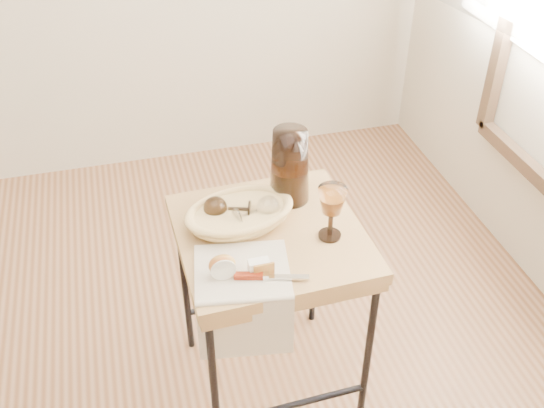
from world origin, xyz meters
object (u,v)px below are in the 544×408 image
object	(u,v)px
bread_basket	(240,215)
goblet_lying_a	(230,209)
tea_towel	(242,271)
wine_goblet	(331,213)
goblet_lying_b	(255,211)
apple_half	(222,265)
side_table	(270,313)
table_knife	(268,276)
pitcher	(290,166)

from	to	relation	value
bread_basket	goblet_lying_a	xyz separation A→B (m)	(-0.03, 0.01, 0.02)
tea_towel	wine_goblet	distance (m)	0.31
bread_basket	goblet_lying_b	world-z (taller)	goblet_lying_b
bread_basket	wine_goblet	xyz separation A→B (m)	(0.25, -0.13, 0.06)
goblet_lying_a	apple_half	distance (m)	0.25
bread_basket	goblet_lying_a	size ratio (longest dim) A/B	2.52
wine_goblet	goblet_lying_b	bearing A→B (deg)	150.04
bread_basket	wine_goblet	bearing A→B (deg)	-38.55
side_table	tea_towel	size ratio (longest dim) A/B	2.66
tea_towel	table_knife	xyz separation A→B (m)	(0.06, -0.05, 0.01)
bread_basket	side_table	bearing A→B (deg)	-50.69
pitcher	table_knife	size ratio (longest dim) A/B	1.42
goblet_lying_b	wine_goblet	size ratio (longest dim) A/B	0.66
side_table	apple_half	distance (m)	0.46
side_table	pitcher	distance (m)	0.51
bread_basket	goblet_lying_b	xyz separation A→B (m)	(0.04, -0.02, 0.02)
tea_towel	table_knife	distance (m)	0.08
goblet_lying_b	apple_half	size ratio (longest dim) A/B	1.53
goblet_lying_b	table_knife	distance (m)	0.25
tea_towel	goblet_lying_a	bearing A→B (deg)	95.09
side_table	bread_basket	world-z (taller)	bread_basket
goblet_lying_b	pitcher	size ratio (longest dim) A/B	0.40
tea_towel	goblet_lying_b	distance (m)	0.22
wine_goblet	table_knife	size ratio (longest dim) A/B	0.87
side_table	goblet_lying_a	bearing A→B (deg)	142.44
goblet_lying_b	pitcher	bearing A→B (deg)	22.20
goblet_lying_b	bread_basket	bearing A→B (deg)	143.34
side_table	tea_towel	world-z (taller)	tea_towel
bread_basket	pitcher	bearing A→B (deg)	15.34
bread_basket	goblet_lying_b	distance (m)	0.05
goblet_lying_b	wine_goblet	distance (m)	0.24
goblet_lying_a	goblet_lying_b	xyz separation A→B (m)	(0.07, -0.03, -0.00)
pitcher	wine_goblet	distance (m)	0.23
pitcher	table_knife	distance (m)	0.41
bread_basket	pitcher	world-z (taller)	pitcher
wine_goblet	apple_half	distance (m)	0.36
side_table	table_knife	world-z (taller)	table_knife
tea_towel	pitcher	bearing A→B (deg)	62.45
side_table	wine_goblet	xyz separation A→B (m)	(0.17, -0.07, 0.44)
goblet_lying_b	wine_goblet	world-z (taller)	wine_goblet
side_table	bread_basket	size ratio (longest dim) A/B	2.32
tea_towel	pitcher	distance (m)	0.40
tea_towel	goblet_lying_b	bearing A→B (deg)	75.40
goblet_lying_a	wine_goblet	size ratio (longest dim) A/B	0.68
pitcher	table_knife	world-z (taller)	pitcher
goblet_lying_a	apple_half	world-z (taller)	goblet_lying_a
tea_towel	goblet_lying_a	distance (m)	0.24
side_table	table_knife	size ratio (longest dim) A/B	3.49
bread_basket	goblet_lying_a	bearing A→B (deg)	143.45
tea_towel	side_table	bearing A→B (deg)	59.91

